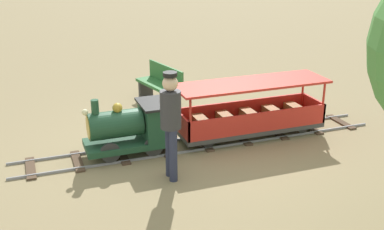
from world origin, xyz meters
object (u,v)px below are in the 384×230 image
locomotive (134,126)px  park_bench (161,85)px  passenger_car (251,114)px  conductor_person (171,118)px

locomotive → park_bench: (2.25, -1.12, -0.07)m
passenger_car → conductor_person: bearing=119.5°
locomotive → park_bench: 2.52m
passenger_car → park_bench: 2.46m
conductor_person → passenger_car: bearing=-60.5°
locomotive → passenger_car: size_ratio=0.54×
passenger_car → conductor_person: 2.13m
locomotive → passenger_car: 2.10m
passenger_car → conductor_person: size_ratio=1.67×
passenger_car → conductor_person: (-1.01, 1.79, 0.54)m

